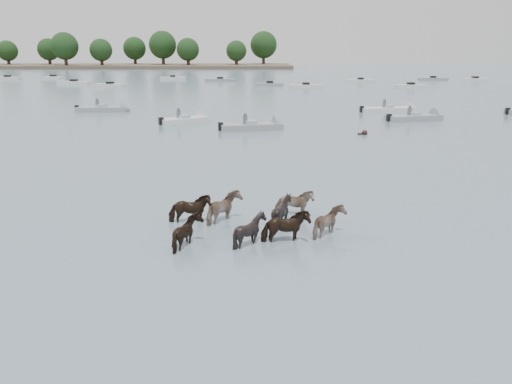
{
  "coord_description": "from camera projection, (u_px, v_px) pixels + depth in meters",
  "views": [
    {
      "loc": [
        0.02,
        -16.78,
        6.05
      ],
      "look_at": [
        -0.11,
        0.47,
        1.1
      ],
      "focal_mm": 35.22,
      "sensor_mm": 36.0,
      "label": 1
    }
  ],
  "objects": [
    {
      "name": "swimming_pony",
      "position": [
        364.0,
        133.0,
        36.5
      ],
      "size": [
        0.72,
        0.44,
        0.44
      ],
      "color": "black",
      "rests_on": "ground"
    },
    {
      "name": "motorboat_d",
      "position": [
        421.0,
        118.0,
        43.79
      ],
      "size": [
        5.54,
        3.05,
        1.92
      ],
      "rotation": [
        0.0,
        0.0,
        0.29
      ],
      "color": "gray",
      "rests_on": "ground"
    },
    {
      "name": "shoreline",
      "position": [
        44.0,
        66.0,
        162.31
      ],
      "size": [
        160.0,
        30.0,
        1.0
      ],
      "primitive_type": "cube",
      "color": "#4C4233",
      "rests_on": "ground"
    },
    {
      "name": "motorboat_f",
      "position": [
        110.0,
        109.0,
        49.77
      ],
      "size": [
        5.49,
        1.98,
        1.92
      ],
      "rotation": [
        0.0,
        0.0,
        0.07
      ],
      "color": "gray",
      "rests_on": "ground"
    },
    {
      "name": "ground",
      "position": [
        259.0,
        225.0,
        17.8
      ],
      "size": [
        400.0,
        400.0,
        0.0
      ],
      "primitive_type": "plane",
      "color": "slate",
      "rests_on": "ground"
    },
    {
      "name": "motorboat_b",
      "position": [
        260.0,
        127.0,
        38.78
      ],
      "size": [
        5.35,
        2.8,
        1.92
      ],
      "rotation": [
        0.0,
        0.0,
        0.25
      ],
      "color": "gray",
      "rests_on": "ground"
    },
    {
      "name": "motorboat_a",
      "position": [
        191.0,
        120.0,
        42.29
      ],
      "size": [
        4.61,
        3.83,
        1.92
      ],
      "rotation": [
        0.0,
        0.0,
        0.59
      ],
      "color": "silver",
      "rests_on": "ground"
    },
    {
      "name": "pony_herd",
      "position": [
        254.0,
        220.0,
        17.16
      ],
      "size": [
        6.32,
        4.21,
        1.31
      ],
      "color": "black",
      "rests_on": "ground"
    },
    {
      "name": "treeline",
      "position": [
        36.0,
        47.0,
        160.27
      ],
      "size": [
        149.28,
        23.54,
        12.04
      ],
      "color": "#382619",
      "rests_on": "ground"
    },
    {
      "name": "motorboat_c",
      "position": [
        396.0,
        110.0,
        49.42
      ],
      "size": [
        6.15,
        2.59,
        1.92
      ],
      "rotation": [
        0.0,
        0.0,
        0.17
      ],
      "color": "silver",
      "rests_on": "ground"
    },
    {
      "name": "distant_flotilla",
      "position": [
        257.0,
        81.0,
        91.04
      ],
      "size": [
        107.12,
        26.75,
        0.93
      ],
      "color": "silver",
      "rests_on": "ground"
    }
  ]
}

